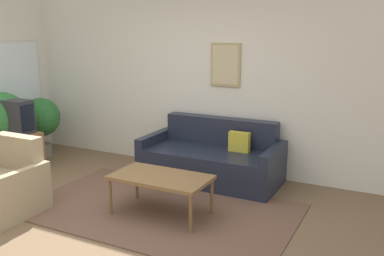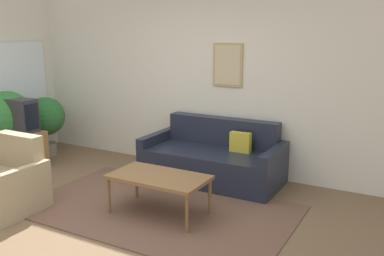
{
  "view_description": "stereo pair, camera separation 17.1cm",
  "coord_description": "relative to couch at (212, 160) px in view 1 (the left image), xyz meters",
  "views": [
    {
      "loc": [
        2.73,
        -3.11,
        2.02
      ],
      "look_at": [
        0.42,
        1.44,
        0.85
      ],
      "focal_mm": 40.0,
      "sensor_mm": 36.0,
      "label": 1
    },
    {
      "loc": [
        2.88,
        -3.03,
        2.02
      ],
      "look_at": [
        0.42,
        1.44,
        0.85
      ],
      "focal_mm": 40.0,
      "sensor_mm": 36.0,
      "label": 2
    }
  ],
  "objects": [
    {
      "name": "ground_plane",
      "position": [
        -0.44,
        -2.02,
        -0.29
      ],
      "size": [
        16.0,
        16.0,
        0.0
      ],
      "primitive_type": "plane",
      "color": "brown"
    },
    {
      "name": "tv_stand",
      "position": [
        -2.79,
        -0.88,
        -0.01
      ],
      "size": [
        0.75,
        0.41,
        0.56
      ],
      "color": "olive",
      "rests_on": "ground_plane"
    },
    {
      "name": "coffee_table",
      "position": [
        -0.04,
        -1.31,
        0.13
      ],
      "size": [
        1.08,
        0.6,
        0.46
      ],
      "color": "brown",
      "rests_on": "ground_plane"
    },
    {
      "name": "wall_back",
      "position": [
        -0.44,
        0.47,
        1.06
      ],
      "size": [
        8.0,
        0.09,
        2.7
      ],
      "color": "silver",
      "rests_on": "ground_plane"
    },
    {
      "name": "area_rug",
      "position": [
        -0.12,
        -1.22,
        -0.28
      ],
      "size": [
        3.06,
        1.84,
        0.01
      ],
      "color": "brown",
      "rests_on": "ground_plane"
    },
    {
      "name": "tv",
      "position": [
        -2.79,
        -0.88,
        0.51
      ],
      "size": [
        0.61,
        0.28,
        0.49
      ],
      "color": "#2D2D33",
      "rests_on": "tv_stand"
    },
    {
      "name": "potted_plant_by_window",
      "position": [
        -2.93,
        -0.23,
        0.33
      ],
      "size": [
        0.62,
        0.62,
        0.96
      ],
      "color": "slate",
      "rests_on": "ground_plane"
    },
    {
      "name": "potted_plant_tall",
      "position": [
        -3.06,
        -0.85,
        0.44
      ],
      "size": [
        0.76,
        0.76,
        1.13
      ],
      "color": "#383D42",
      "rests_on": "ground_plane"
    },
    {
      "name": "couch",
      "position": [
        0.0,
        0.0,
        0.0
      ],
      "size": [
        1.87,
        0.9,
        0.82
      ],
      "color": "#1E2333",
      "rests_on": "ground_plane"
    },
    {
      "name": "armchair",
      "position": [
        -1.66,
        -2.06,
        -0.0
      ],
      "size": [
        0.82,
        0.76,
        0.84
      ],
      "rotation": [
        0.0,
        0.0,
        0.38
      ],
      "color": "tan",
      "rests_on": "ground_plane"
    }
  ]
}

